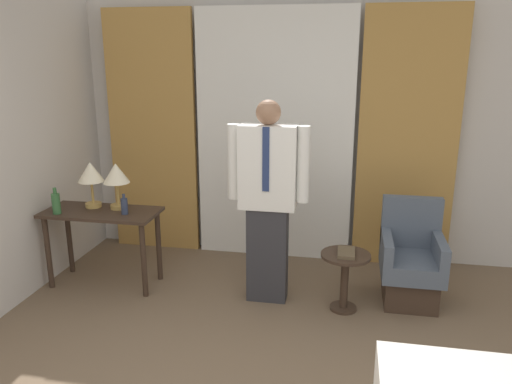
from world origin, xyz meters
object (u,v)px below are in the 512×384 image
at_px(table_lamp_right, 116,176).
at_px(person, 268,196).
at_px(bottle_by_lamp, 56,203).
at_px(bottle_near_edge, 124,206).
at_px(side_table, 345,272).
at_px(armchair, 411,265).
at_px(book, 346,253).
at_px(desk, 102,224).
at_px(table_lamp_left, 91,175).

height_order(table_lamp_right, person, person).
height_order(bottle_by_lamp, person, person).
xyz_separation_m(bottle_near_edge, side_table, (1.98, -0.05, -0.46)).
height_order(armchair, book, armchair).
relative_size(table_lamp_right, bottle_by_lamp, 1.79).
xyz_separation_m(desk, person, (1.56, -0.01, 0.36)).
xyz_separation_m(bottle_by_lamp, book, (2.59, 0.05, -0.30)).
height_order(bottle_by_lamp, side_table, bottle_by_lamp).
bearing_deg(table_lamp_left, person, -3.86).
height_order(desk, table_lamp_right, table_lamp_right).
xyz_separation_m(table_lamp_left, person, (1.69, -0.11, -0.08)).
bearing_deg(side_table, desk, 177.68).
xyz_separation_m(person, side_table, (0.68, -0.08, -0.61)).
bearing_deg(person, table_lamp_right, 175.46).
distance_m(bottle_by_lamp, armchair, 3.22).
relative_size(table_lamp_right, side_table, 0.85).
xyz_separation_m(desk, book, (2.24, -0.10, -0.07)).
distance_m(table_lamp_left, armchair, 3.02).
xyz_separation_m(desk, side_table, (2.24, -0.09, -0.25)).
xyz_separation_m(armchair, book, (-0.56, -0.30, 0.19)).
bearing_deg(side_table, bottle_near_edge, 178.70).
xyz_separation_m(desk, table_lamp_left, (-0.13, 0.10, 0.44)).
xyz_separation_m(table_lamp_left, table_lamp_right, (0.25, 0.00, 0.00)).
distance_m(desk, bottle_near_edge, 0.33).
bearing_deg(armchair, table_lamp_left, -178.08).
relative_size(bottle_near_edge, book, 0.78).
height_order(table_lamp_left, bottle_by_lamp, table_lamp_left).
bearing_deg(bottle_near_edge, person, 1.39).
distance_m(table_lamp_right, bottle_near_edge, 0.31).
distance_m(table_lamp_left, bottle_by_lamp, 0.40).
bearing_deg(bottle_by_lamp, bottle_near_edge, 9.81).
bearing_deg(person, bottle_by_lamp, -175.91).
distance_m(table_lamp_right, bottle_by_lamp, 0.58).
relative_size(table_lamp_right, bottle_near_edge, 2.31).
xyz_separation_m(table_lamp_left, book, (2.37, -0.20, -0.52)).
relative_size(desk, bottle_by_lamp, 4.38).
bearing_deg(bottle_by_lamp, desk, 23.27).
xyz_separation_m(person, book, (0.68, -0.08, -0.43)).
bearing_deg(bottle_near_edge, table_lamp_left, 159.28).
relative_size(armchair, book, 3.74).
relative_size(person, side_table, 3.46).
height_order(table_lamp_right, book, table_lamp_right).
xyz_separation_m(bottle_near_edge, person, (1.31, 0.03, 0.15)).
xyz_separation_m(desk, table_lamp_right, (0.13, 0.10, 0.44)).
xyz_separation_m(desk, armchair, (2.81, 0.20, -0.26)).
distance_m(table_lamp_left, table_lamp_right, 0.25).
bearing_deg(side_table, bottle_by_lamp, -178.67).
bearing_deg(armchair, person, -170.32).
bearing_deg(bottle_near_edge, side_table, -1.30).
xyz_separation_m(table_lamp_left, side_table, (2.37, -0.19, -0.69)).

